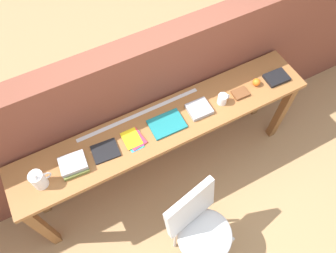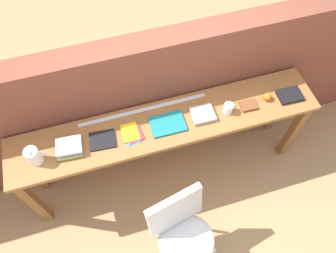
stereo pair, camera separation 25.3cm
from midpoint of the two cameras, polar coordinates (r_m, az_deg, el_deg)
The scene contains 15 objects.
ground_plane at distance 3.25m, azimuth 3.56°, elevation -12.06°, with size 40.00×40.00×0.00m, color tan.
brick_wall_back at distance 2.88m, azimuth 0.28°, elevation 4.37°, with size 6.00×0.20×1.45m, color brown.
sideboard at distance 2.69m, azimuth 2.38°, elevation -1.10°, with size 2.50×0.44×0.88m.
chair_white_moulded at distance 2.62m, azimuth 5.42°, elevation -17.91°, with size 0.53×0.54×0.89m.
pitcher_white at distance 2.49m, azimuth -19.69°, elevation -5.11°, with size 0.14×0.10×0.18m.
book_stack_leftmost at distance 2.50m, azimuth -14.04°, elevation -3.88°, with size 0.20×0.18×0.07m.
magazine_cycling at distance 2.51m, azimuth -8.53°, elevation -2.58°, with size 0.19×0.16×0.01m, color black.
pamphlet_pile_colourful at distance 2.51m, azimuth -3.46°, elevation -1.51°, with size 0.16×0.19×0.01m.
book_open_centre at distance 2.55m, azimuth 2.75°, elevation 0.23°, with size 0.27×0.19×0.02m, color #19757A.
book_grey_hardcover at distance 2.62m, azimuth 8.84°, elevation 1.89°, with size 0.18×0.16×0.04m, color #9E9EA3.
mug at distance 2.66m, azimuth 13.18°, elevation 2.91°, with size 0.11×0.08×0.09m.
leather_journal_brown at distance 2.76m, azimuth 16.40°, elevation 3.34°, with size 0.13×0.10×0.02m, color brown.
sports_ball_small at distance 2.83m, azimuth 19.42°, elevation 4.71°, with size 0.07×0.07×0.07m, color orange.
book_repair_rightmost at distance 2.93m, azimuth 22.81°, elevation 4.83°, with size 0.20×0.14×0.03m, color black.
ruler_metal_back_edge at distance 2.63m, azimuth -1.65°, elevation 2.72°, with size 1.06×0.03×0.00m, color silver.
Camera 2 is at (-0.38, -1.00, 3.07)m, focal length 35.00 mm.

